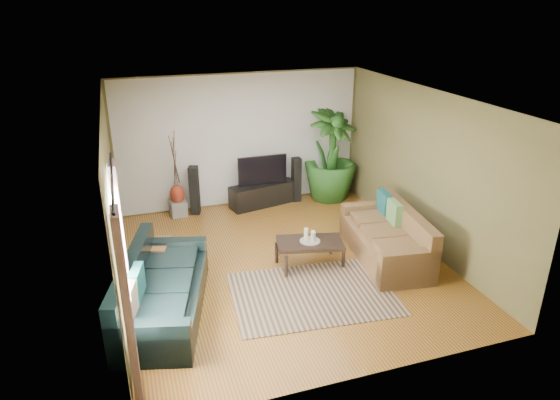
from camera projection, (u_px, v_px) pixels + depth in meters
name	position (u px, v px, depth m)	size (l,w,h in m)	color
floor	(284.00, 264.00, 8.15)	(5.50, 5.50, 0.00)	#9F6C29
ceiling	(284.00, 98.00, 7.12)	(5.50, 5.50, 0.00)	white
wall_back	(240.00, 141.00, 10.05)	(5.00, 5.00, 0.00)	brown
wall_front	(368.00, 275.00, 5.22)	(5.00, 5.00, 0.00)	brown
wall_left	(113.00, 207.00, 6.91)	(5.50, 5.50, 0.00)	brown
wall_right	(425.00, 170.00, 8.36)	(5.50, 5.50, 0.00)	brown
backwall_panel	(241.00, 141.00, 10.04)	(4.90, 4.90, 0.00)	white
window_pane	(118.00, 256.00, 5.49)	(1.80, 1.80, 0.00)	white
curtain_near	(128.00, 313.00, 4.94)	(0.08, 0.35, 2.20)	gray
curtain_far	(123.00, 246.00, 6.26)	(0.08, 0.35, 2.20)	gray
curtain_rod	(112.00, 179.00, 5.16)	(0.03, 0.03, 1.90)	black
sofa_left	(163.00, 286.00, 6.73)	(2.28, 0.98, 0.85)	black
sofa_right	(385.00, 234.00, 8.19)	(2.04, 0.92, 0.85)	brown
area_rug	(313.00, 294.00, 7.32)	(2.35, 1.66, 0.01)	#A48160
coffee_table	(310.00, 253.00, 8.03)	(1.05, 0.57, 0.43)	black
candle_tray	(310.00, 241.00, 7.95)	(0.32, 0.32, 0.01)	gray
candle_tall	(306.00, 234.00, 7.92)	(0.07, 0.07, 0.21)	white
candle_mid	(313.00, 237.00, 7.89)	(0.07, 0.07, 0.16)	beige
candle_short	(313.00, 235.00, 7.99)	(0.07, 0.07, 0.13)	beige
tv_stand	(263.00, 194.00, 10.36)	(1.39, 0.42, 0.46)	black
television	(262.00, 170.00, 10.16)	(1.02, 0.06, 0.60)	black
speaker_left	(194.00, 190.00, 9.86)	(0.18, 0.20, 0.98)	black
speaker_right	(296.00, 180.00, 10.49)	(0.17, 0.19, 0.95)	black
potted_plant	(331.00, 155.00, 10.44)	(1.09, 1.09, 1.94)	#21501A
plant_pot	(329.00, 192.00, 10.76)	(0.36, 0.36, 0.28)	black
pedestal	(178.00, 208.00, 9.89)	(0.31, 0.31, 0.31)	gray
vase	(177.00, 194.00, 9.77)	(0.28, 0.28, 0.40)	maroon
side_table	(153.00, 258.00, 7.76)	(0.51, 0.51, 0.55)	brown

